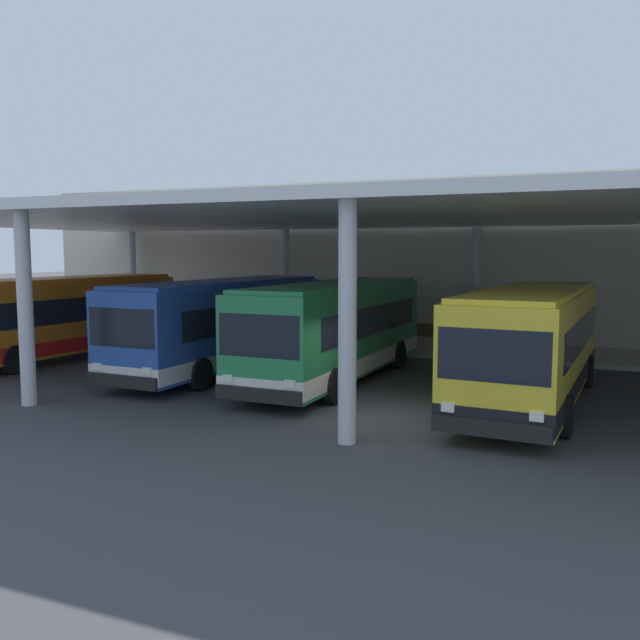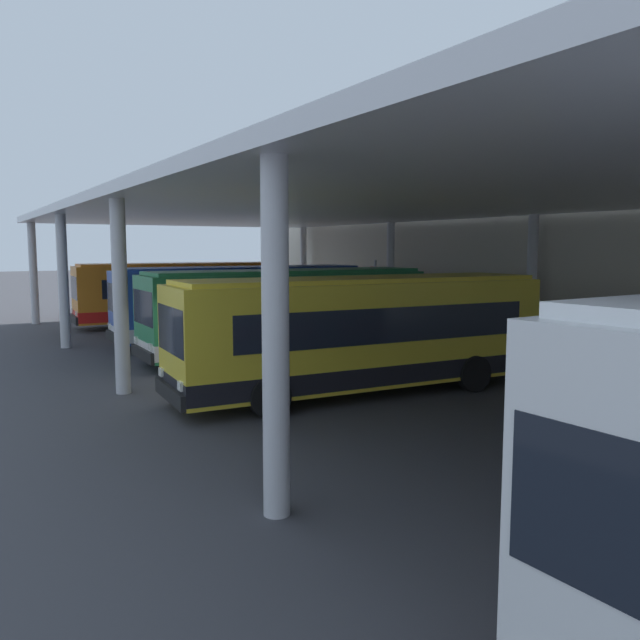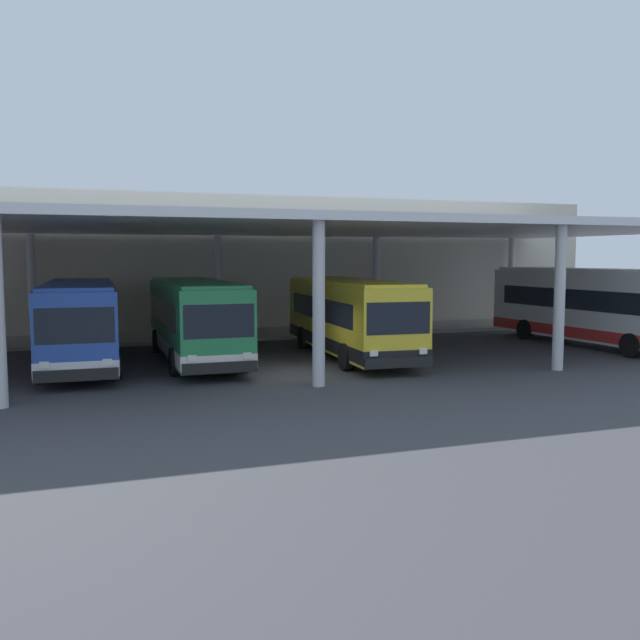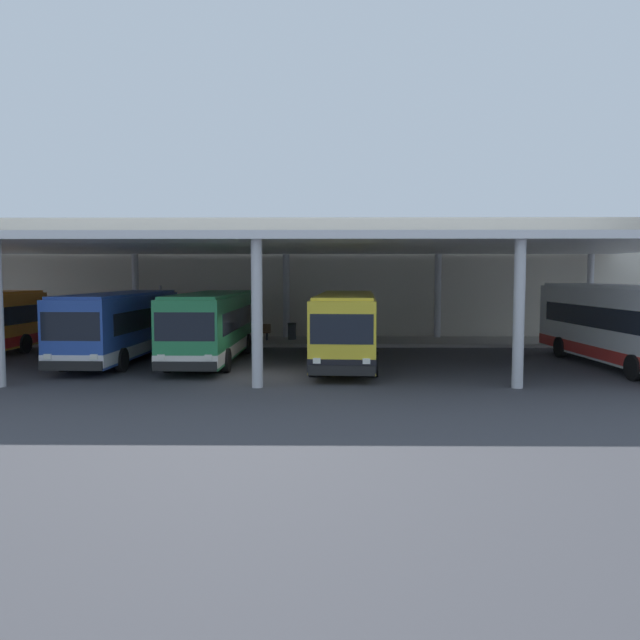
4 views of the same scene
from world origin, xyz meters
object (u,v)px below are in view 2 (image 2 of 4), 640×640
at_px(bus_second_bay, 242,303).
at_px(trash_bin, 512,334).
at_px(bus_nearest_bay, 182,293).
at_px(bus_middle_bay, 288,312).
at_px(banner_sign, 375,290).
at_px(bus_far_bay, 362,333).
at_px(bench_waiting, 468,328).

xyz_separation_m(bus_second_bay, trash_bin, (7.52, 7.88, -0.98)).
relative_size(bus_nearest_bay, bus_middle_bay, 1.01).
bearing_deg(banner_sign, bus_far_bay, -37.11).
distance_m(bus_nearest_bay, trash_bin, 16.80).
xyz_separation_m(bus_nearest_bay, bench_waiting, (12.56, 7.83, -0.99)).
bearing_deg(trash_bin, bus_far_bay, -71.96).
height_order(bench_waiting, trash_bin, trash_bin).
height_order(bench_waiting, banner_sign, banner_sign).
distance_m(bus_middle_bay, trash_bin, 8.66).
height_order(bus_far_bay, bench_waiting, bus_far_bay).
xyz_separation_m(bus_nearest_bay, bus_second_bay, (7.18, 0.18, 0.00)).
relative_size(bus_middle_bay, bench_waiting, 5.87).
bearing_deg(bench_waiting, trash_bin, 6.04).
height_order(bus_second_bay, bus_far_bay, same).
bearing_deg(trash_bin, bus_second_bay, -133.68).
height_order(bus_middle_bay, bench_waiting, bus_middle_bay).
distance_m(bus_nearest_bay, bus_middle_bay, 11.45).
relative_size(trash_bin, banner_sign, 0.31).
xyz_separation_m(bus_far_bay, trash_bin, (-2.91, 8.95, -0.98)).
xyz_separation_m(bench_waiting, trash_bin, (2.14, 0.23, 0.01)).
height_order(bus_middle_bay, banner_sign, banner_sign).
bearing_deg(trash_bin, bus_nearest_bay, -151.27).
bearing_deg(bus_middle_bay, bus_far_bay, -9.05).
bearing_deg(trash_bin, banner_sign, -171.58).
bearing_deg(bus_middle_bay, bus_second_bay, 178.82).
distance_m(bench_waiting, trash_bin, 2.15).
bearing_deg(bus_second_bay, bus_far_bay, -5.86).
xyz_separation_m(bus_middle_bay, bench_waiting, (1.11, 7.74, -0.99)).
bearing_deg(bus_far_bay, bus_second_bay, 174.14).
bearing_deg(bus_middle_bay, trash_bin, 67.79).
height_order(bus_second_bay, bus_middle_bay, same).
bearing_deg(banner_sign, bus_nearest_bay, -136.18).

